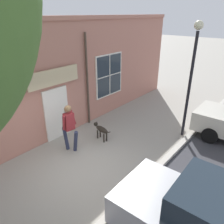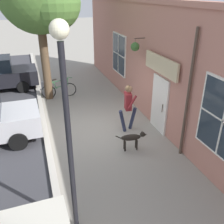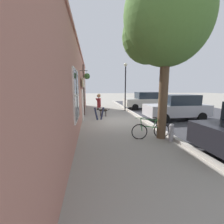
{
  "view_description": "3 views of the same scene",
  "coord_description": "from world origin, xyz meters",
  "px_view_note": "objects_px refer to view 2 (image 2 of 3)",
  "views": [
    {
      "loc": [
        4.55,
        -3.79,
        4.7
      ],
      "look_at": [
        -0.14,
        1.8,
        1.37
      ],
      "focal_mm": 35.0,
      "sensor_mm": 36.0,
      "label": 1
    },
    {
      "loc": [
        2.17,
        8.27,
        4.83
      ],
      "look_at": [
        -0.41,
        0.49,
        0.86
      ],
      "focal_mm": 40.0,
      "sensor_mm": 36.0,
      "label": 2
    },
    {
      "loc": [
        -1.6,
        -9.81,
        2.27
      ],
      "look_at": [
        -0.39,
        -1.34,
        0.84
      ],
      "focal_mm": 24.0,
      "sensor_mm": 36.0,
      "label": 3
    }
  ],
  "objects_px": {
    "leaning_bicycle": "(59,90)",
    "dog_on_leash": "(132,138)",
    "street_lamp": "(66,109)",
    "pedestrian_walking": "(128,104)",
    "fire_hydrant": "(43,88)"
  },
  "relations": [
    {
      "from": "leaning_bicycle",
      "to": "dog_on_leash",
      "type": "bearing_deg",
      "value": 107.26
    },
    {
      "from": "dog_on_leash",
      "to": "street_lamp",
      "type": "distance_m",
      "value": 4.23
    },
    {
      "from": "street_lamp",
      "to": "pedestrian_walking",
      "type": "bearing_deg",
      "value": -126.13
    },
    {
      "from": "pedestrian_walking",
      "to": "leaning_bicycle",
      "type": "xyz_separation_m",
      "value": [
        2.04,
        -4.2,
        -0.73
      ]
    },
    {
      "from": "dog_on_leash",
      "to": "street_lamp",
      "type": "height_order",
      "value": "street_lamp"
    },
    {
      "from": "pedestrian_walking",
      "to": "dog_on_leash",
      "type": "height_order",
      "value": "pedestrian_walking"
    },
    {
      "from": "leaning_bicycle",
      "to": "fire_hydrant",
      "type": "distance_m",
      "value": 0.85
    },
    {
      "from": "street_lamp",
      "to": "fire_hydrant",
      "type": "distance_m",
      "value": 8.76
    },
    {
      "from": "pedestrian_walking",
      "to": "street_lamp",
      "type": "distance_m",
      "value": 4.97
    },
    {
      "from": "pedestrian_walking",
      "to": "fire_hydrant",
      "type": "relative_size",
      "value": 2.35
    },
    {
      "from": "dog_on_leash",
      "to": "leaning_bicycle",
      "type": "distance_m",
      "value": 5.74
    },
    {
      "from": "dog_on_leash",
      "to": "fire_hydrant",
      "type": "height_order",
      "value": "fire_hydrant"
    },
    {
      "from": "dog_on_leash",
      "to": "street_lamp",
      "type": "xyz_separation_m",
      "value": [
        2.38,
        2.44,
        2.5
      ]
    },
    {
      "from": "pedestrian_walking",
      "to": "fire_hydrant",
      "type": "bearing_deg",
      "value": -59.26
    },
    {
      "from": "street_lamp",
      "to": "fire_hydrant",
      "type": "relative_size",
      "value": 5.8
    }
  ]
}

